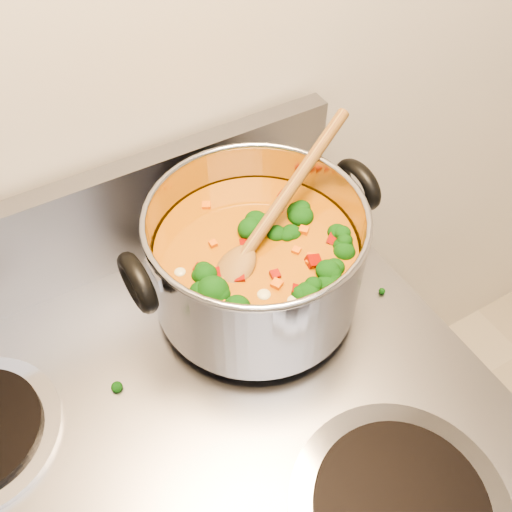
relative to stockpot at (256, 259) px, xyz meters
The scene contains 3 objects.
stockpot is the anchor object (origin of this frame).
wooden_spoon 0.05m from the stockpot, 24.41° to the left, with size 0.26×0.14×0.11m.
cooktop_crumbs 0.15m from the stockpot, 50.51° to the left, with size 0.18×0.33×0.01m.
Camera 1 is at (-0.05, 0.92, 1.54)m, focal length 40.00 mm.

